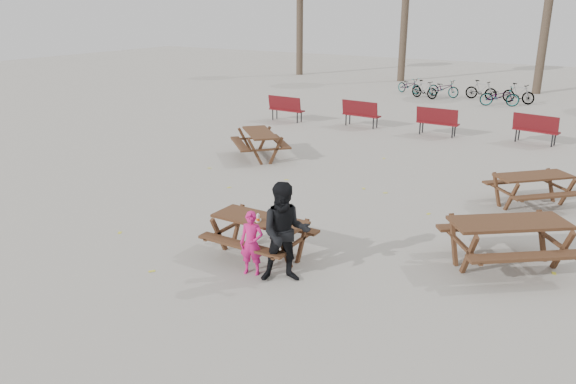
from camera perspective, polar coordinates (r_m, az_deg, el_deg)
The scene contains 13 objects.
ground at distance 10.80m, azimuth -2.82°, elevation -6.48°, with size 80.00×80.00×0.00m, color gray.
main_picnic_table at distance 10.56m, azimuth -2.87°, elevation -3.60°, with size 1.80×1.45×0.78m.
food_tray at distance 10.36m, azimuth -3.30°, elevation -2.82°, with size 0.18×0.11×0.04m, color white.
bread_roll at distance 10.35m, azimuth -3.31°, elevation -2.61°, with size 0.14×0.06×0.05m, color tan.
soda_bottle at distance 10.26m, azimuth -3.07°, elevation -2.71°, with size 0.07×0.07×0.17m.
child at distance 9.90m, azimuth -3.71°, elevation -5.22°, with size 0.43×0.28×1.17m, color #CA196D.
adult at distance 9.52m, azimuth -0.27°, elevation -4.16°, with size 0.86×0.67×1.78m, color black.
picnic_table_east at distance 10.93m, azimuth 21.35°, elevation -4.95°, with size 2.07×1.67×0.89m, color #391F14, non-canonical shape.
picnic_table_north at distance 17.48m, azimuth -2.87°, elevation 4.82°, with size 1.90×1.53×0.82m, color #391F14, non-canonical shape.
picnic_table_far at distance 14.45m, azimuth 23.51°, elevation 0.15°, with size 1.77×1.42×0.76m, color #391F14, non-canonical shape.
park_bench_row at distance 21.59m, azimuth 11.26°, elevation 7.44°, with size 10.89×1.80×1.03m.
bicycle_row at distance 29.63m, azimuth 17.41°, elevation 9.81°, with size 7.23×2.66×0.95m.
fallen_leaves at distance 12.55m, azimuth 5.57°, elevation -2.84°, with size 11.00×11.00×0.01m, color yellow, non-canonical shape.
Camera 1 is at (5.60, -8.01, 4.58)m, focal length 35.00 mm.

